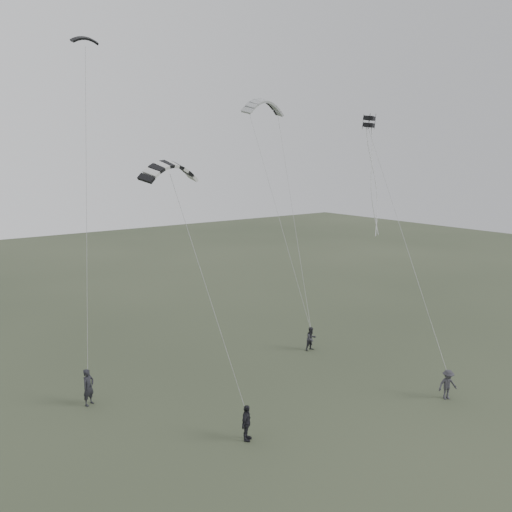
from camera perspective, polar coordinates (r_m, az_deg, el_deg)
ground at (r=26.30m, az=5.65°, el=-17.33°), size 140.00×140.00×0.00m
flyer_left at (r=27.82m, az=-18.60°, el=-14.01°), size 0.84×0.75×1.93m
flyer_right at (r=33.66m, az=6.33°, el=-9.37°), size 0.80×0.64×1.58m
flyer_center at (r=23.56m, az=-1.10°, el=-18.54°), size 1.04×0.91×1.68m
flyer_far at (r=28.91m, az=21.06°, el=-13.55°), size 1.19×0.96×1.62m
kite_dark_small at (r=29.26m, az=-18.98°, el=22.48°), size 1.39×0.67×0.59m
kite_pale_large at (r=40.01m, az=0.90°, el=17.33°), size 3.99×1.78×1.79m
kite_striped at (r=23.06m, az=-9.85°, el=10.32°), size 3.15×1.76×1.35m
kite_box at (r=34.33m, az=12.80°, el=14.75°), size 0.88×0.91×0.77m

